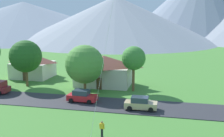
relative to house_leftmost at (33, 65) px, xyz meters
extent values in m
cube|color=#2D2D33|center=(21.06, -14.03, -2.42)|extent=(160.00, 6.47, 0.08)
cone|color=gray|center=(-63.00, 106.43, 8.00)|extent=(135.90, 135.90, 20.91)
cone|color=gray|center=(41.09, 121.08, 16.86)|extent=(88.44, 88.44, 38.63)
cone|color=#8E939E|center=(-1.03, 83.99, 8.44)|extent=(96.19, 96.19, 21.79)
cube|color=beige|center=(0.00, 0.00, -0.93)|extent=(7.27, 6.34, 3.06)
pyramid|color=brown|center=(0.00, 0.00, 1.45)|extent=(7.85, 6.85, 1.69)
cube|color=brown|center=(0.00, -3.19, -1.46)|extent=(0.90, 0.06, 2.00)
cube|color=beige|center=(15.46, -3.26, -0.75)|extent=(9.35, 6.11, 3.43)
pyramid|color=brown|center=(15.46, -3.26, 1.91)|extent=(10.10, 6.59, 1.89)
cube|color=brown|center=(15.46, -6.34, -1.46)|extent=(0.90, 0.06, 2.00)
cylinder|color=brown|center=(21.16, -5.96, -0.47)|extent=(0.44, 0.44, 3.98)
sphere|color=#3D7F33|center=(21.16, -5.96, 2.98)|extent=(3.88, 3.88, 3.88)
cylinder|color=brown|center=(13.91, -9.12, -1.25)|extent=(0.44, 0.44, 2.43)
sphere|color=#4C8938|center=(13.91, -9.12, 2.24)|extent=(6.06, 6.06, 6.06)
cylinder|color=brown|center=(2.55, -6.90, -0.86)|extent=(0.44, 0.44, 3.20)
sphere|color=#23561E|center=(2.55, -6.90, 2.83)|extent=(5.56, 5.56, 5.56)
cube|color=tan|center=(23.55, -15.18, -1.78)|extent=(4.24, 1.88, 0.80)
cube|color=#2D3847|center=(23.40, -15.18, -1.04)|extent=(2.23, 1.63, 0.68)
cylinder|color=black|center=(24.88, -14.23, -2.06)|extent=(0.64, 0.25, 0.64)
cylinder|color=black|center=(24.92, -16.07, -2.06)|extent=(0.64, 0.25, 0.64)
cylinder|color=black|center=(22.18, -14.29, -2.06)|extent=(0.64, 0.25, 0.64)
cylinder|color=black|center=(22.22, -16.12, -2.06)|extent=(0.64, 0.25, 0.64)
cube|color=red|center=(15.01, -13.62, -1.78)|extent=(4.28, 1.99, 0.80)
cube|color=#2D3847|center=(14.86, -13.62, -1.04)|extent=(2.27, 1.68, 0.68)
cylinder|color=black|center=(16.40, -12.77, -2.06)|extent=(0.65, 0.27, 0.64)
cylinder|color=black|center=(16.31, -14.61, -2.06)|extent=(0.65, 0.27, 0.64)
cylinder|color=black|center=(13.70, -12.64, -2.06)|extent=(0.65, 0.27, 0.64)
cylinder|color=black|center=(13.62, -14.48, -2.06)|extent=(0.65, 0.27, 0.64)
cylinder|color=black|center=(1.41, -11.41, -2.00)|extent=(0.77, 0.31, 0.76)
cylinder|color=silver|center=(22.20, -28.26, 7.55)|extent=(1.73, 5.39, 16.92)
cylinder|color=black|center=(20.73, -24.33, -2.02)|extent=(0.24, 0.24, 0.88)
cube|color=yellow|center=(20.73, -24.33, -1.29)|extent=(0.36, 0.22, 0.58)
sphere|color=brown|center=(20.73, -24.33, -0.89)|extent=(0.21, 0.21, 0.21)
cylinder|color=yellow|center=(20.51, -24.33, -1.34)|extent=(0.12, 0.18, 0.59)
cylinder|color=yellow|center=(20.95, -24.33, -1.34)|extent=(0.12, 0.18, 0.59)
camera|label=1|loc=(27.60, -50.00, 9.53)|focal=44.77mm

